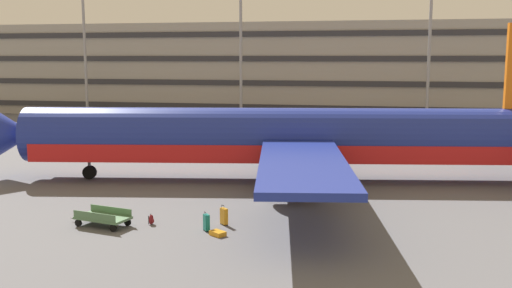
{
  "coord_description": "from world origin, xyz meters",
  "views": [
    {
      "loc": [
        3.76,
        -38.96,
        8.11
      ],
      "look_at": [
        -3.11,
        -5.29,
        3.0
      ],
      "focal_mm": 41.0,
      "sensor_mm": 36.0,
      "label": 1
    }
  ],
  "objects_px": {
    "suitcase_orange": "(218,233)",
    "suitcase_teal": "(224,216)",
    "backpack_scuffed": "(151,220)",
    "suitcase_upright": "(206,222)",
    "baggage_cart": "(103,218)",
    "airliner": "(288,138)"
  },
  "relations": [
    {
      "from": "airliner",
      "to": "baggage_cart",
      "type": "xyz_separation_m",
      "value": [
        -7.24,
        -12.32,
        -2.42
      ]
    },
    {
      "from": "suitcase_upright",
      "to": "suitcase_orange",
      "type": "xyz_separation_m",
      "value": [
        0.7,
        -0.57,
        -0.32
      ]
    },
    {
      "from": "suitcase_orange",
      "to": "suitcase_teal",
      "type": "bearing_deg",
      "value": 95.16
    },
    {
      "from": "suitcase_orange",
      "to": "suitcase_teal",
      "type": "relative_size",
      "value": 0.86
    },
    {
      "from": "backpack_scuffed",
      "to": "baggage_cart",
      "type": "relative_size",
      "value": 0.16
    },
    {
      "from": "suitcase_orange",
      "to": "backpack_scuffed",
      "type": "xyz_separation_m",
      "value": [
        -3.66,
        1.09,
        0.13
      ]
    },
    {
      "from": "airliner",
      "to": "suitcase_orange",
      "type": "bearing_deg",
      "value": -96.24
    },
    {
      "from": "airliner",
      "to": "suitcase_orange",
      "type": "height_order",
      "value": "airliner"
    },
    {
      "from": "airliner",
      "to": "suitcase_teal",
      "type": "distance_m",
      "value": 11.3
    },
    {
      "from": "suitcase_teal",
      "to": "backpack_scuffed",
      "type": "relative_size",
      "value": 1.83
    },
    {
      "from": "airliner",
      "to": "suitcase_teal",
      "type": "height_order",
      "value": "airliner"
    },
    {
      "from": "baggage_cart",
      "to": "suitcase_teal",
      "type": "bearing_deg",
      "value": 13.64
    },
    {
      "from": "airliner",
      "to": "backpack_scuffed",
      "type": "distance_m",
      "value": 12.91
    },
    {
      "from": "suitcase_upright",
      "to": "suitcase_orange",
      "type": "height_order",
      "value": "suitcase_upright"
    },
    {
      "from": "suitcase_teal",
      "to": "suitcase_upright",
      "type": "bearing_deg",
      "value": -115.19
    },
    {
      "from": "suitcase_teal",
      "to": "baggage_cart",
      "type": "bearing_deg",
      "value": -166.36
    },
    {
      "from": "airliner",
      "to": "suitcase_upright",
      "type": "relative_size",
      "value": 42.73
    },
    {
      "from": "airliner",
      "to": "backpack_scuffed",
      "type": "relative_size",
      "value": 73.06
    },
    {
      "from": "suitcase_orange",
      "to": "backpack_scuffed",
      "type": "distance_m",
      "value": 3.82
    },
    {
      "from": "suitcase_teal",
      "to": "airliner",
      "type": "bearing_deg",
      "value": 81.98
    },
    {
      "from": "baggage_cart",
      "to": "suitcase_orange",
      "type": "bearing_deg",
      "value": -3.46
    },
    {
      "from": "suitcase_orange",
      "to": "baggage_cart",
      "type": "distance_m",
      "value": 5.88
    }
  ]
}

